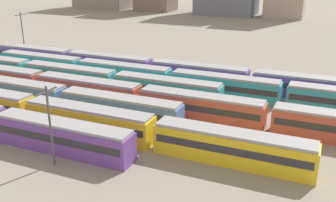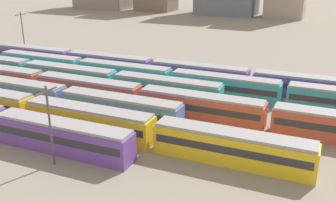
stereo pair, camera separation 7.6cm
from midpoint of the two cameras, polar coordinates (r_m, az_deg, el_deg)
train_track_1 at (r=56.18m, az=-19.62°, el=-1.24°), size 74.70×3.06×3.75m
train_track_2 at (r=64.87m, az=-21.66°, el=1.31°), size 55.80×3.06×3.75m
train_track_3 at (r=54.20m, az=4.95°, el=-0.86°), size 93.60×3.06×3.75m
train_track_4 at (r=70.65m, az=-14.37°, el=3.59°), size 55.80×3.06×3.75m
train_track_5 at (r=61.91m, az=16.91°, el=1.02°), size 112.50×3.06×3.75m
train_track_6 at (r=67.66m, az=12.27°, el=3.04°), size 112.50×3.06×3.75m
catenary_pole_0 at (r=42.72m, az=-17.12°, el=-3.00°), size 0.24×3.20×9.15m
catenary_pole_1 at (r=94.54m, az=-20.71°, el=9.44°), size 0.24×3.20×10.52m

